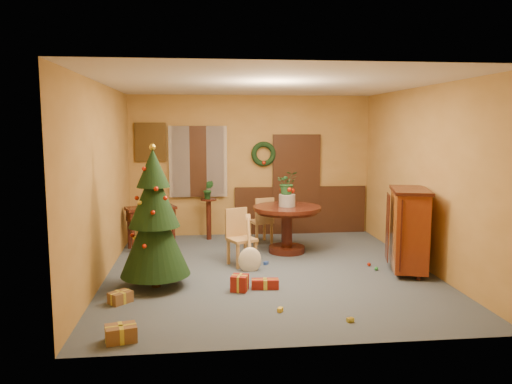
{
  "coord_description": "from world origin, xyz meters",
  "views": [
    {
      "loc": [
        -1.05,
        -7.58,
        2.27
      ],
      "look_at": [
        -0.16,
        0.4,
        1.21
      ],
      "focal_mm": 35.0,
      "sensor_mm": 36.0,
      "label": 1
    }
  ],
  "objects": [
    {
      "name": "guitar",
      "position": [
        -0.3,
        0.03,
        0.43
      ],
      "size": [
        0.42,
        0.59,
        0.84
      ],
      "primitive_type": null,
      "rotation": [
        -0.49,
        0.0,
        0.1
      ],
      "color": "beige",
      "rests_on": "floor"
    },
    {
      "name": "toy_d",
      "position": [
        1.66,
        0.08,
        0.03
      ],
      "size": [
        0.06,
        0.06,
        0.06
      ],
      "primitive_type": "sphere",
      "color": "#B7210C",
      "rests_on": "floor"
    },
    {
      "name": "christmas_tree",
      "position": [
        -1.71,
        -0.59,
        0.96
      ],
      "size": [
        0.98,
        0.98,
        2.03
      ],
      "color": "#382111",
      "rests_on": "floor"
    },
    {
      "name": "chair_far",
      "position": [
        0.12,
        1.86,
        0.49
      ],
      "size": [
        0.5,
        0.5,
        0.91
      ],
      "color": "olive",
      "rests_on": "floor"
    },
    {
      "name": "toy_a",
      "position": [
        -0.0,
        0.36,
        0.03
      ],
      "size": [
        0.09,
        0.09,
        0.05
      ],
      "primitive_type": "cube",
      "rotation": [
        0.0,
        0.0,
        0.76
      ],
      "color": "#284CAF",
      "rests_on": "floor"
    },
    {
      "name": "plant_stand",
      "position": [
        -0.9,
        2.33,
        0.51
      ],
      "size": [
        0.32,
        0.32,
        0.83
      ],
      "color": "black",
      "rests_on": "floor"
    },
    {
      "name": "gift_b",
      "position": [
        -0.53,
        -0.9,
        0.11
      ],
      "size": [
        0.28,
        0.28,
        0.22
      ],
      "color": "maroon",
      "rests_on": "floor"
    },
    {
      "name": "toy_c",
      "position": [
        -0.1,
        -1.75,
        0.03
      ],
      "size": [
        0.09,
        0.09,
        0.05
      ],
      "primitive_type": "cube",
      "rotation": [
        0.0,
        0.0,
        1.0
      ],
      "color": "yellow",
      "rests_on": "floor"
    },
    {
      "name": "room_envelope",
      "position": [
        0.21,
        2.7,
        1.12
      ],
      "size": [
        5.5,
        5.5,
        5.5
      ],
      "color": "#384652",
      "rests_on": "ground"
    },
    {
      "name": "sideboard",
      "position": [
        2.15,
        -0.31,
        0.71
      ],
      "size": [
        0.8,
        1.14,
        1.32
      ],
      "color": "#59100A",
      "rests_on": "floor"
    },
    {
      "name": "stand_plant",
      "position": [
        -0.9,
        2.33,
        1.01
      ],
      "size": [
        0.23,
        0.19,
        0.37
      ],
      "primitive_type": "imported",
      "rotation": [
        0.0,
        0.0,
        -0.14
      ],
      "color": "#19471E",
      "rests_on": "plant_stand"
    },
    {
      "name": "urn",
      "position": [
        0.48,
        1.13,
        0.95
      ],
      "size": [
        0.3,
        0.3,
        0.22
      ],
      "primitive_type": "cylinder",
      "color": "slate",
      "rests_on": "dining_table"
    },
    {
      "name": "toy_e",
      "position": [
        0.66,
        -2.17,
        0.03
      ],
      "size": [
        0.09,
        0.07,
        0.05
      ],
      "primitive_type": "cube",
      "rotation": [
        0.0,
        0.0,
        0.35
      ],
      "color": "gold",
      "rests_on": "floor"
    },
    {
      "name": "chair_near",
      "position": [
        -0.43,
        0.44,
        0.5
      ],
      "size": [
        0.53,
        0.53,
        0.92
      ],
      "color": "olive",
      "rests_on": "floor"
    },
    {
      "name": "gift_c",
      "position": [
        -2.11,
        -1.22,
        0.07
      ],
      "size": [
        0.33,
        0.33,
        0.15
      ],
      "color": "brown",
      "rests_on": "floor"
    },
    {
      "name": "gift_a",
      "position": [
        -1.92,
        -2.4,
        0.09
      ],
      "size": [
        0.37,
        0.31,
        0.17
      ],
      "color": "brown",
      "rests_on": "floor"
    },
    {
      "name": "writing_desk",
      "position": [
        -1.98,
        1.7,
        0.59
      ],
      "size": [
        0.99,
        0.72,
        0.79
      ],
      "color": "black",
      "rests_on": "floor"
    },
    {
      "name": "dining_table",
      "position": [
        0.48,
        1.13,
        0.59
      ],
      "size": [
        1.22,
        1.22,
        0.84
      ],
      "color": "black",
      "rests_on": "floor"
    },
    {
      "name": "centerpiece_plant",
      "position": [
        0.48,
        1.13,
        1.27
      ],
      "size": [
        0.37,
        0.32,
        0.42
      ],
      "primitive_type": "imported",
      "color": "#1E4C23",
      "rests_on": "urn"
    },
    {
      "name": "gift_d",
      "position": [
        -0.17,
        -0.85,
        0.07
      ],
      "size": [
        0.39,
        0.18,
        0.14
      ],
      "color": "maroon",
      "rests_on": "floor"
    },
    {
      "name": "toy_b",
      "position": [
        1.7,
        -0.17,
        0.03
      ],
      "size": [
        0.06,
        0.06,
        0.06
      ],
      "primitive_type": "sphere",
      "color": "green",
      "rests_on": "floor"
    }
  ]
}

